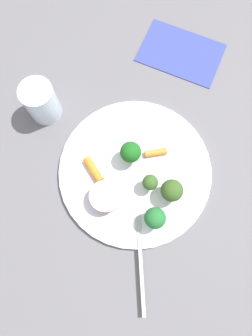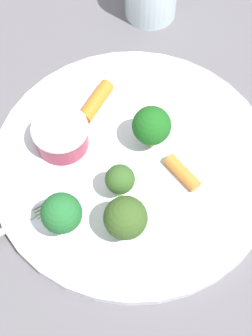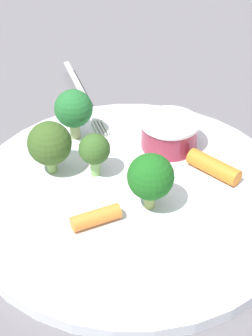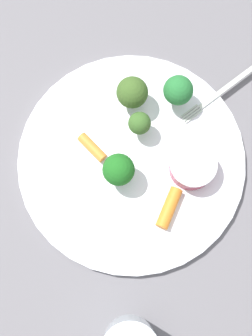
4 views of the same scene
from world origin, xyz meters
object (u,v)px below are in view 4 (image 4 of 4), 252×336
(sauce_cup, at_px, (192,167))
(carrot_stick_0, at_px, (92,147))
(fork, at_px, (231,84))
(broccoli_floret_0, at_px, (139,123))
(plate, at_px, (131,160))
(broccoli_floret_1, at_px, (119,170))
(broccoli_floret_3, at_px, (132,93))
(broccoli_floret_2, at_px, (178,91))
(carrot_stick_1, at_px, (169,208))

(sauce_cup, xyz_separation_m, carrot_stick_0, (-0.06, -0.12, -0.01))
(fork, bearing_deg, broccoli_floret_0, -76.31)
(plate, xyz_separation_m, broccoli_floret_1, (0.02, -0.02, 0.04))
(broccoli_floret_3, xyz_separation_m, carrot_stick_0, (0.05, -0.07, -0.02))
(broccoli_floret_2, bearing_deg, plate, -49.87)
(broccoli_floret_1, bearing_deg, fork, 116.11)
(plate, distance_m, broccoli_floret_2, 0.11)
(broccoli_floret_1, xyz_separation_m, carrot_stick_0, (-0.04, -0.03, -0.03))
(broccoli_floret_2, relative_size, broccoli_floret_3, 1.02)
(plate, relative_size, broccoli_floret_1, 5.56)
(broccoli_floret_0, height_order, broccoli_floret_3, broccoli_floret_3)
(broccoli_floret_0, xyz_separation_m, fork, (-0.03, 0.14, -0.03))
(carrot_stick_0, bearing_deg, broccoli_floret_3, 127.82)
(plate, xyz_separation_m, broccoli_floret_2, (-0.07, 0.08, 0.04))
(plate, distance_m, carrot_stick_1, 0.08)
(sauce_cup, distance_m, carrot_stick_0, 0.13)
(sauce_cup, distance_m, carrot_stick_1, 0.06)
(broccoli_floret_0, relative_size, broccoli_floret_1, 0.82)
(broccoli_floret_1, height_order, broccoli_floret_3, broccoli_floret_1)
(plate, bearing_deg, sauce_cup, 65.96)
(broccoli_floret_2, height_order, carrot_stick_0, broccoli_floret_2)
(plate, height_order, broccoli_floret_3, broccoli_floret_3)
(fork, bearing_deg, plate, -66.12)
(broccoli_floret_0, bearing_deg, broccoli_floret_2, 116.73)
(broccoli_floret_3, relative_size, carrot_stick_0, 1.23)
(sauce_cup, relative_size, fork, 0.36)
(fork, bearing_deg, broccoli_floret_2, -87.00)
(plate, relative_size, broccoli_floret_2, 5.54)
(broccoli_floret_3, bearing_deg, broccoli_floret_1, -23.32)
(broccoli_floret_3, bearing_deg, sauce_cup, 25.21)
(broccoli_floret_1, xyz_separation_m, broccoli_floret_2, (-0.08, 0.10, 0.00))
(broccoli_floret_1, distance_m, carrot_stick_1, 0.08)
(sauce_cup, relative_size, broccoli_floret_3, 1.12)
(sauce_cup, relative_size, carrot_stick_1, 1.12)
(broccoli_floret_1, height_order, carrot_stick_1, broccoli_floret_1)
(plate, xyz_separation_m, sauce_cup, (0.03, 0.07, 0.02))
(broccoli_floret_2, relative_size, carrot_stick_0, 1.26)
(broccoli_floret_0, distance_m, broccoli_floret_1, 0.07)
(broccoli_floret_1, relative_size, carrot_stick_0, 1.25)
(broccoli_floret_3, bearing_deg, carrot_stick_0, -52.18)
(sauce_cup, bearing_deg, carrot_stick_1, -43.84)
(broccoli_floret_2, distance_m, carrot_stick_0, 0.13)
(carrot_stick_0, distance_m, fork, 0.21)
(broccoli_floret_1, xyz_separation_m, fork, (-0.09, 0.18, -0.03))
(sauce_cup, xyz_separation_m, broccoli_floret_3, (-0.11, -0.05, 0.02))
(broccoli_floret_1, xyz_separation_m, broccoli_floret_3, (-0.10, 0.04, -0.00))
(broccoli_floret_3, bearing_deg, fork, 86.61)
(sauce_cup, height_order, carrot_stick_1, sauce_cup)
(broccoli_floret_0, bearing_deg, sauce_cup, 37.72)
(sauce_cup, bearing_deg, plate, -114.04)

